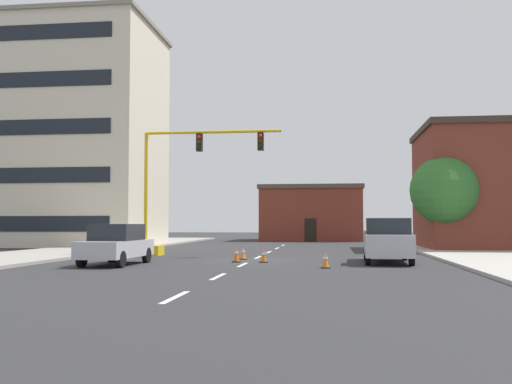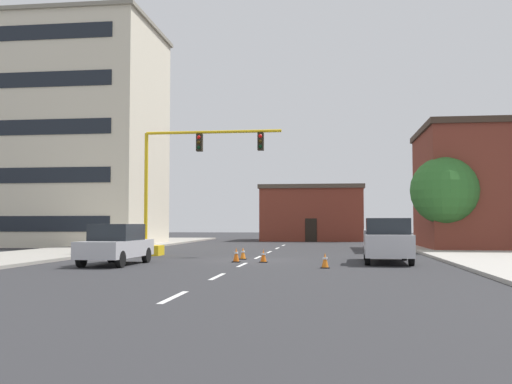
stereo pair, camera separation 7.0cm
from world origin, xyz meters
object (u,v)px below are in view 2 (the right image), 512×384
object	(u,v)px
traffic_signal_gantry	(164,215)
traffic_cone_roadside_a	(325,261)
traffic_cone_roadside_c	(243,253)
traffic_cone_roadside_d	(236,255)
traffic_cone_roadside_b	(263,256)
pickup_truck_silver	(387,241)
tree_right_mid	(444,191)
sedan_silver_near_left	(116,244)

from	to	relation	value
traffic_signal_gantry	traffic_cone_roadside_a	size ratio (longest dim) A/B	13.75
traffic_cone_roadside_c	traffic_cone_roadside_d	size ratio (longest dim) A/B	0.88
traffic_cone_roadside_b	traffic_cone_roadside_d	size ratio (longest dim) A/B	0.90
pickup_truck_silver	traffic_cone_roadside_a	size ratio (longest dim) A/B	8.96
pickup_truck_silver	traffic_cone_roadside_b	world-z (taller)	pickup_truck_silver
traffic_cone_roadside_a	traffic_cone_roadside_d	distance (m)	5.07
tree_right_mid	pickup_truck_silver	world-z (taller)	tree_right_mid
pickup_truck_silver	traffic_cone_roadside_c	bearing A→B (deg)	166.98
sedan_silver_near_left	pickup_truck_silver	bearing A→B (deg)	13.55
tree_right_mid	pickup_truck_silver	xyz separation A→B (m)	(-4.44, -10.37, -2.79)
traffic_signal_gantry	traffic_cone_roadside_d	distance (m)	7.12
tree_right_mid	traffic_signal_gantry	bearing A→B (deg)	-159.59
traffic_cone_roadside_a	traffic_cone_roadside_b	distance (m)	4.13
traffic_signal_gantry	sedan_silver_near_left	world-z (taller)	traffic_signal_gantry
tree_right_mid	traffic_cone_roadside_b	bearing A→B (deg)	-132.46
traffic_cone_roadside_b	traffic_cone_roadside_c	world-z (taller)	traffic_cone_roadside_b
pickup_truck_silver	traffic_cone_roadside_c	xyz separation A→B (m)	(-6.78, 1.57, -0.69)
traffic_cone_roadside_b	traffic_cone_roadside_c	bearing A→B (deg)	120.88
traffic_signal_gantry	tree_right_mid	bearing A→B (deg)	20.41
tree_right_mid	traffic_cone_roadside_b	world-z (taller)	tree_right_mid
traffic_cone_roadside_a	traffic_cone_roadside_d	world-z (taller)	traffic_cone_roadside_d
tree_right_mid	traffic_cone_roadside_a	distance (m)	16.05
tree_right_mid	traffic_cone_roadside_a	xyz separation A→B (m)	(-7.17, -13.93, -3.47)
tree_right_mid	traffic_cone_roadside_a	size ratio (longest dim) A/B	9.58
traffic_cone_roadside_a	traffic_cone_roadside_b	world-z (taller)	traffic_cone_roadside_a
tree_right_mid	traffic_cone_roadside_a	world-z (taller)	tree_right_mid
traffic_signal_gantry	pickup_truck_silver	size ratio (longest dim) A/B	1.54
traffic_cone_roadside_b	traffic_cone_roadside_c	distance (m)	2.44
traffic_cone_roadside_c	traffic_cone_roadside_b	bearing A→B (deg)	-59.12
tree_right_mid	sedan_silver_near_left	world-z (taller)	tree_right_mid
sedan_silver_near_left	traffic_signal_gantry	bearing A→B (deg)	89.85
pickup_truck_silver	sedan_silver_near_left	size ratio (longest dim) A/B	1.20
pickup_truck_silver	traffic_cone_roadside_d	distance (m)	6.83
sedan_silver_near_left	traffic_cone_roadside_c	xyz separation A→B (m)	(4.82, 4.36, -0.60)
traffic_cone_roadside_d	sedan_silver_near_left	bearing A→B (deg)	-154.58
traffic_cone_roadside_c	sedan_silver_near_left	bearing A→B (deg)	-137.87
pickup_truck_silver	traffic_cone_roadside_a	xyz separation A→B (m)	(-2.73, -3.56, -0.68)
sedan_silver_near_left	traffic_cone_roadside_c	world-z (taller)	sedan_silver_near_left
traffic_signal_gantry	sedan_silver_near_left	distance (m)	7.32
traffic_signal_gantry	traffic_cone_roadside_d	bearing A→B (deg)	-45.63
sedan_silver_near_left	traffic_cone_roadside_d	world-z (taller)	sedan_silver_near_left
traffic_cone_roadside_b	tree_right_mid	bearing A→B (deg)	47.54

